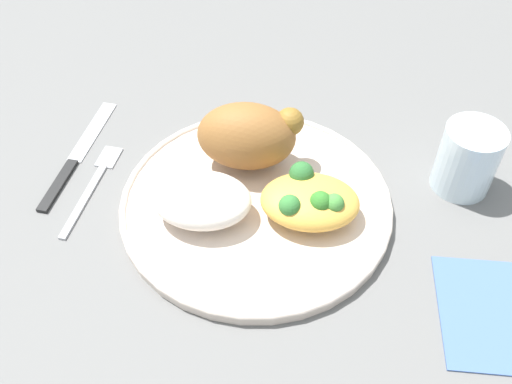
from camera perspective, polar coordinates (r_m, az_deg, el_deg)
ground_plane at (r=0.62m, az=0.00°, el=-1.55°), size 2.00×2.00×0.00m
plate at (r=0.61m, az=0.00°, el=-1.08°), size 0.29×0.29×0.01m
roasted_chicken at (r=0.62m, az=-0.75°, el=5.64°), size 0.11×0.07×0.07m
rice_pile at (r=0.58m, az=-5.38°, el=-0.79°), size 0.10×0.08×0.04m
mac_cheese_with_broccoli at (r=0.58m, az=5.36°, el=-0.80°), size 0.10×0.08×0.04m
fork at (r=0.67m, az=-15.87°, el=0.84°), size 0.03×0.14×0.01m
knife at (r=0.70m, az=-17.75°, el=2.95°), size 0.04×0.19×0.01m
water_glass at (r=0.66m, az=20.28°, el=3.11°), size 0.06×0.06×0.08m
napkin at (r=0.58m, az=21.90°, el=-11.05°), size 0.09×0.12×0.00m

